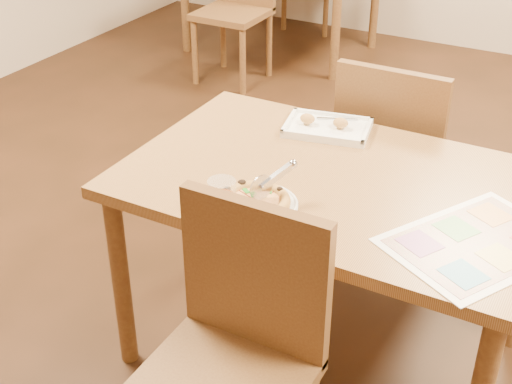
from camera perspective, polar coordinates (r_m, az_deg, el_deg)
The scene contains 9 objects.
dining_table at distance 2.27m, azimuth 6.13°, elevation -0.68°, with size 1.30×0.85×0.72m.
chair_near at distance 1.87m, azimuth -1.44°, elevation -10.96°, with size 0.42×0.42×0.47m.
chair_far at distance 2.80m, azimuth 10.94°, elevation 3.78°, with size 0.42×0.42×0.47m.
plate at distance 2.06m, azimuth -0.00°, elevation -1.04°, with size 0.24×0.24×0.01m, color silver.
pizza at distance 2.04m, azimuth -0.08°, elevation -0.74°, with size 0.21×0.21×0.03m.
pizza_cutter at distance 2.04m, azimuth 1.29°, elevation 1.00°, with size 0.08×0.14×0.09m.
appetizer_tray at distance 2.51m, azimuth 5.69°, elevation 5.13°, with size 0.32×0.25×0.06m.
glass_tumbler at distance 2.02m, azimuth -2.74°, elevation -0.52°, with size 0.08×0.08×0.10m.
menu at distance 2.00m, azimuth 17.32°, elevation -3.92°, with size 0.34×0.47×0.01m, color white.
Camera 1 is at (0.71, -1.80, 1.81)m, focal length 50.00 mm.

